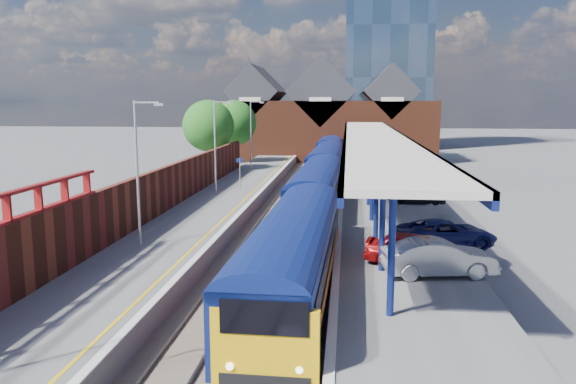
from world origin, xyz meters
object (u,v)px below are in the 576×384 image
parked_car_red (414,249)px  lamp_post_c (217,141)px  train (322,172)px  platform_sign (240,168)px  parked_car_silver (439,258)px  lamp_post_b (140,164)px  parked_car_dark (416,195)px  lamp_post_d (252,130)px  parked_car_blue (446,233)px

parked_car_red → lamp_post_c: bearing=48.0°
train → platform_sign: bearing=-160.1°
parked_car_silver → lamp_post_b: bearing=65.9°
platform_sign → parked_car_dark: 14.25m
parked_car_red → lamp_post_b: bearing=93.5°
lamp_post_c → parked_car_dark: size_ratio=1.75×
lamp_post_c → parked_car_red: 22.38m
lamp_post_d → lamp_post_c: bearing=-90.0°
train → lamp_post_d: 14.34m
lamp_post_d → parked_car_dark: bearing=-52.2°
train → platform_sign: (-6.49, -2.35, 0.57)m
lamp_post_b → parked_car_dark: 19.93m
parked_car_silver → parked_car_blue: parked_car_silver is taller
train → lamp_post_b: 22.00m
train → parked_car_red: 22.97m
lamp_post_c → lamp_post_d: (0.00, 16.00, 0.00)m
parked_car_dark → parked_car_silver: bearing=-178.8°
lamp_post_c → train: bearing=29.0°
parked_car_red → parked_car_blue: bearing=-17.4°
train → parked_car_dark: train is taller
platform_sign → lamp_post_b: bearing=-94.3°
parked_car_blue → train: bearing=8.3°
lamp_post_b → lamp_post_c: (0.00, 16.00, 0.00)m
parked_car_silver → lamp_post_d: bearing=11.3°
lamp_post_b → parked_car_dark: size_ratio=1.75×
train → lamp_post_c: lamp_post_c is taller
train → lamp_post_d: bearing=124.0°
train → parked_car_red: (4.92, -22.43, -0.41)m
lamp_post_d → parked_car_red: size_ratio=1.69×
lamp_post_c → parked_car_silver: lamp_post_c is taller
platform_sign → parked_car_blue: (13.32, -16.78, -1.03)m
lamp_post_d → lamp_post_b: bearing=-90.0°
train → parked_car_silver: 24.52m
platform_sign → parked_car_red: (11.42, -20.08, -0.98)m
train → parked_car_blue: 20.32m
parked_car_silver → parked_car_red: bearing=20.9°
lamp_post_d → platform_sign: size_ratio=2.80×
train → parked_car_silver: size_ratio=14.61×
lamp_post_b → parked_car_red: lamp_post_b is taller
lamp_post_b → parked_car_red: 13.36m
parked_car_silver → parked_car_dark: size_ratio=1.13×
platform_sign → parked_car_dark: platform_sign is taller
train → lamp_post_d: size_ratio=9.42×
parked_car_dark → train: bearing=47.9°
lamp_post_c → parked_car_dark: bearing=-11.4°
lamp_post_c → parked_car_red: size_ratio=1.69×
parked_car_dark → parked_car_blue: bearing=-175.1°
parked_car_dark → platform_sign: bearing=74.5°
lamp_post_c → parked_car_dark: lamp_post_c is taller
parked_car_red → parked_car_silver: bearing=-136.7°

